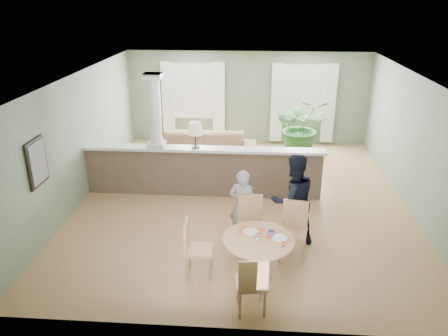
# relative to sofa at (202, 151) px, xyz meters

# --- Properties ---
(ground) EXTENTS (8.00, 8.00, 0.00)m
(ground) POSITION_rel_sofa_xyz_m (1.12, -1.98, -0.41)
(ground) COLOR tan
(ground) RESTS_ON ground
(room_shell) EXTENTS (7.02, 8.02, 2.71)m
(room_shell) POSITION_rel_sofa_xyz_m (1.10, -1.35, 1.40)
(room_shell) COLOR gray
(room_shell) RESTS_ON ground
(pony_wall) EXTENTS (5.32, 0.38, 2.70)m
(pony_wall) POSITION_rel_sofa_xyz_m (0.14, -1.78, 0.30)
(pony_wall) COLOR brown
(pony_wall) RESTS_ON ground
(sofa) EXTENTS (2.80, 1.12, 0.82)m
(sofa) POSITION_rel_sofa_xyz_m (0.00, 0.00, 0.00)
(sofa) COLOR #9B6E54
(sofa) RESTS_ON ground
(houseplant) EXTENTS (1.57, 1.40, 1.62)m
(houseplant) POSITION_rel_sofa_xyz_m (2.63, 1.02, 0.40)
(houseplant) COLOR #255C24
(houseplant) RESTS_ON ground
(dining_table) EXTENTS (1.13, 1.13, 0.78)m
(dining_table) POSITION_rel_sofa_xyz_m (1.46, -4.74, 0.14)
(dining_table) COLOR tan
(dining_table) RESTS_ON ground
(chair_far_boy) EXTENTS (0.46, 0.46, 0.98)m
(chair_far_boy) POSITION_rel_sofa_xyz_m (1.31, -3.92, 0.13)
(chair_far_boy) COLOR tan
(chair_far_boy) RESTS_ON ground
(chair_far_man) EXTENTS (0.52, 0.52, 0.99)m
(chair_far_man) POSITION_rel_sofa_xyz_m (2.05, -4.11, 0.14)
(chair_far_man) COLOR tan
(chair_far_man) RESTS_ON ground
(chair_near) EXTENTS (0.49, 0.49, 0.95)m
(chair_near) POSITION_rel_sofa_xyz_m (1.36, -5.65, 0.12)
(chair_near) COLOR tan
(chair_near) RESTS_ON ground
(chair_side) EXTENTS (0.45, 0.45, 0.95)m
(chair_side) POSITION_rel_sofa_xyz_m (0.44, -4.79, 0.12)
(chair_side) COLOR tan
(chair_side) RESTS_ON ground
(child_person) EXTENTS (0.57, 0.45, 1.39)m
(child_person) POSITION_rel_sofa_xyz_m (1.16, -3.68, 0.29)
(child_person) COLOR gray
(child_person) RESTS_ON ground
(man_person) EXTENTS (1.00, 0.89, 1.70)m
(man_person) POSITION_rel_sofa_xyz_m (2.04, -3.68, 0.44)
(man_person) COLOR black
(man_person) RESTS_ON ground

